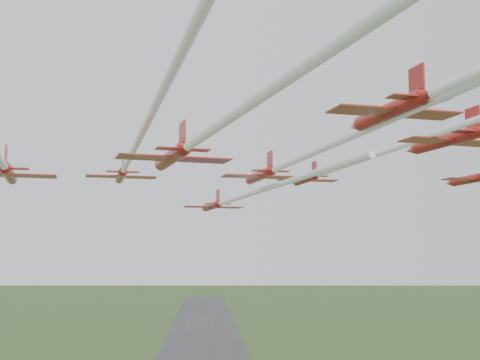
{
  "coord_description": "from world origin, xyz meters",
  "views": [
    {
      "loc": [
        0.37,
        -74.2,
        39.06
      ],
      "look_at": [
        4.52,
        4.9,
        48.48
      ],
      "focal_mm": 50.0,
      "sensor_mm": 36.0,
      "label": 1
    }
  ],
  "objects_px": {
    "jet_row2_left": "(132,153)",
    "jet_row4_left": "(204,135)",
    "jet_row2_right": "(339,168)",
    "jet_row3_mid": "(317,151)",
    "jet_lead": "(238,198)"
  },
  "relations": [
    {
      "from": "jet_row2_left",
      "to": "jet_row4_left",
      "type": "distance_m",
      "value": 24.32
    },
    {
      "from": "jet_row2_left",
      "to": "jet_row2_right",
      "type": "height_order",
      "value": "jet_row2_right"
    },
    {
      "from": "jet_row2_left",
      "to": "jet_row4_left",
      "type": "xyz_separation_m",
      "value": [
        7.24,
        -23.09,
        -2.43
      ]
    },
    {
      "from": "jet_row3_mid",
      "to": "jet_row4_left",
      "type": "bearing_deg",
      "value": -139.62
    },
    {
      "from": "jet_row3_mid",
      "to": "jet_lead",
      "type": "bearing_deg",
      "value": 89.53
    },
    {
      "from": "jet_row2_right",
      "to": "jet_row4_left",
      "type": "xyz_separation_m",
      "value": [
        -16.14,
        -35.15,
        -2.78
      ]
    },
    {
      "from": "jet_row4_left",
      "to": "jet_row2_left",
      "type": "bearing_deg",
      "value": 92.47
    },
    {
      "from": "jet_row2_left",
      "to": "jet_row4_left",
      "type": "relative_size",
      "value": 1.46
    },
    {
      "from": "jet_lead",
      "to": "jet_row2_left",
      "type": "height_order",
      "value": "jet_row2_left"
    },
    {
      "from": "jet_row3_mid",
      "to": "jet_row2_right",
      "type": "bearing_deg",
      "value": 62.9
    },
    {
      "from": "jet_row3_mid",
      "to": "jet_row4_left",
      "type": "distance_m",
      "value": 15.53
    },
    {
      "from": "jet_lead",
      "to": "jet_row2_right",
      "type": "relative_size",
      "value": 1.1
    },
    {
      "from": "jet_row2_left",
      "to": "jet_row3_mid",
      "type": "distance_m",
      "value": 20.15
    },
    {
      "from": "jet_lead",
      "to": "jet_row3_mid",
      "type": "xyz_separation_m",
      "value": [
        5.39,
        -28.33,
        1.44
      ]
    },
    {
      "from": "jet_lead",
      "to": "jet_row2_left",
      "type": "distance_m",
      "value": 21.02
    }
  ]
}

